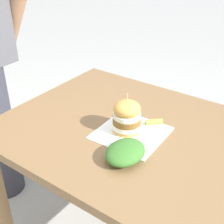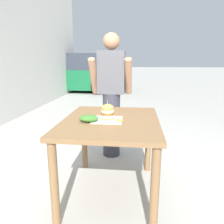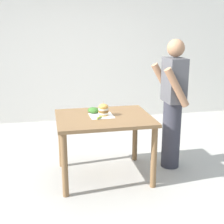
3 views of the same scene
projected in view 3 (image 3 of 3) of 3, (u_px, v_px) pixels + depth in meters
name	position (u px, v px, depth m)	size (l,w,h in m)	color
ground_plane	(104.00, 176.00, 3.97)	(80.00, 80.00, 0.00)	#ADAAA3
patio_table	(104.00, 126.00, 3.80)	(0.91, 1.14, 0.79)	brown
serving_paper	(101.00, 116.00, 3.79)	(0.28, 0.28, 0.00)	white
sandwich	(103.00, 110.00, 3.77)	(0.13, 0.13, 0.18)	gold
pickle_spear	(99.00, 117.00, 3.66)	(0.02, 0.02, 0.08)	#8EA83D
side_salad	(93.00, 110.00, 3.92)	(0.18, 0.14, 0.07)	#386B28
diner_across_table	(173.00, 103.00, 4.02)	(0.55, 0.35, 1.69)	#33333D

